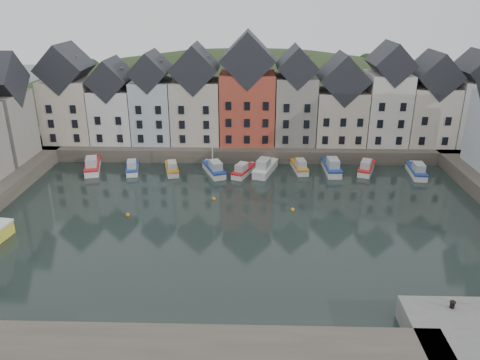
{
  "coord_description": "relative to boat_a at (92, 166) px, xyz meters",
  "views": [
    {
      "loc": [
        0.97,
        -47.36,
        25.02
      ],
      "look_at": [
        -0.53,
        6.0,
        3.64
      ],
      "focal_mm": 35.0,
      "sensor_mm": 36.0,
      "label": 1
    }
  ],
  "objects": [
    {
      "name": "boat_a",
      "position": [
        0.0,
        0.0,
        0.0
      ],
      "size": [
        3.69,
        7.0,
        2.57
      ],
      "rotation": [
        0.0,
        0.0,
        0.25
      ],
      "color": "silver",
      "rests_on": "ground"
    },
    {
      "name": "hillside",
      "position": [
        23.19,
        37.79,
        -18.73
      ],
      "size": [
        153.6,
        70.4,
        64.0
      ],
      "color": "#25351A",
      "rests_on": "ground"
    },
    {
      "name": "boat_h",
      "position": [
        36.03,
        0.49,
        0.01
      ],
      "size": [
        2.29,
        6.81,
        2.59
      ],
      "rotation": [
        0.0,
        0.0,
        0.03
      ],
      "color": "silver",
      "rests_on": "ground"
    },
    {
      "name": "boat_j",
      "position": [
        48.37,
        -0.57,
        -0.07
      ],
      "size": [
        2.33,
        6.19,
        2.33
      ],
      "rotation": [
        0.0,
        0.0,
        -0.07
      ],
      "color": "silver",
      "rests_on": "ground"
    },
    {
      "name": "boat_e",
      "position": [
        22.81,
        -1.01,
        -0.13
      ],
      "size": [
        3.73,
        5.82,
        2.14
      ],
      "rotation": [
        0.0,
        0.0,
        -0.39
      ],
      "color": "silver",
      "rests_on": "ground"
    },
    {
      "name": "ground",
      "position": [
        23.17,
        -18.21,
        -0.77
      ],
      "size": [
        260.0,
        260.0,
        0.0
      ],
      "primitive_type": "plane",
      "color": "black",
      "rests_on": "ground"
    },
    {
      "name": "mooring_buoys",
      "position": [
        19.17,
        -12.88,
        -0.62
      ],
      "size": [
        20.5,
        5.5,
        0.5
      ],
      "color": "#BF7616",
      "rests_on": "ground"
    },
    {
      "name": "boat_f",
      "position": [
        26.03,
        -0.18,
        0.03
      ],
      "size": [
        4.13,
        7.25,
        2.66
      ],
      "rotation": [
        0.0,
        0.0,
        -0.3
      ],
      "color": "silver",
      "rests_on": "ground"
    },
    {
      "name": "boat_d",
      "position": [
        18.51,
        -0.78,
        0.02
      ],
      "size": [
        4.13,
        6.58,
        12.05
      ],
      "rotation": [
        0.0,
        0.0,
        0.37
      ],
      "color": "silver",
      "rests_on": "ground"
    },
    {
      "name": "boat_i",
      "position": [
        41.24,
        0.59,
        -0.09
      ],
      "size": [
        3.85,
        6.17,
        2.27
      ],
      "rotation": [
        0.0,
        0.0,
        -0.37
      ],
      "color": "silver",
      "rests_on": "ground"
    },
    {
      "name": "boat_b",
      "position": [
        6.08,
        -0.13,
        -0.14
      ],
      "size": [
        2.82,
        5.72,
        2.11
      ],
      "rotation": [
        0.0,
        0.0,
        0.21
      ],
      "color": "silver",
      "rests_on": "ground"
    },
    {
      "name": "far_quay",
      "position": [
        23.17,
        11.79,
        0.23
      ],
      "size": [
        90.0,
        16.0,
        2.0
      ],
      "primitive_type": "cube",
      "color": "#474136",
      "rests_on": "ground"
    },
    {
      "name": "mooring_bollard",
      "position": [
        39.98,
        -34.71,
        1.54
      ],
      "size": [
        0.48,
        0.48,
        0.56
      ],
      "color": "black",
      "rests_on": "near_quay"
    },
    {
      "name": "boat_g",
      "position": [
        31.3,
        0.92,
        -0.13
      ],
      "size": [
        2.47,
        5.78,
        2.15
      ],
      "rotation": [
        0.0,
        0.0,
        0.13
      ],
      "color": "silver",
      "rests_on": "ground"
    },
    {
      "name": "boat_c",
      "position": [
        12.11,
        -0.35,
        -0.14
      ],
      "size": [
        3.01,
        5.76,
        2.12
      ],
      "rotation": [
        0.0,
        0.0,
        0.25
      ],
      "color": "silver",
      "rests_on": "ground"
    },
    {
      "name": "far_terrace",
      "position": [
        26.38,
        9.79,
        8.11
      ],
      "size": [
        72.37,
        8.16,
        17.78
      ],
      "color": "beige",
      "rests_on": "far_quay"
    }
  ]
}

